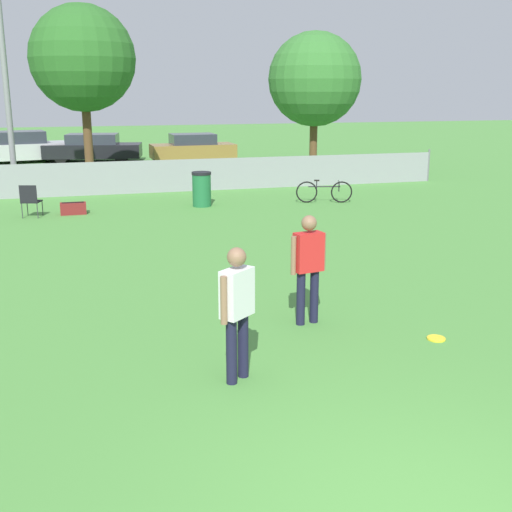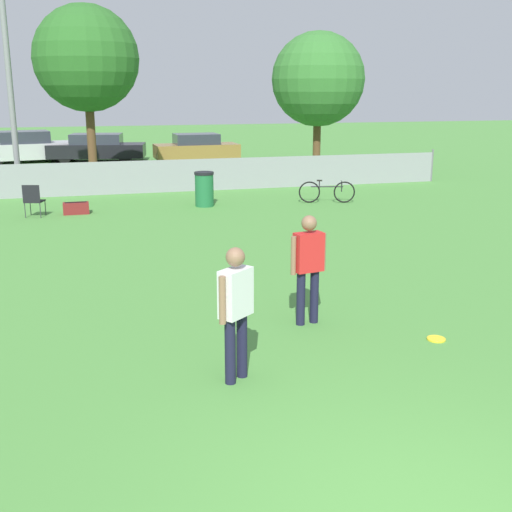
# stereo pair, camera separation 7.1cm
# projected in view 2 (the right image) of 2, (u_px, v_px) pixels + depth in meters

# --- Properties ---
(fence_backline) EXTENTS (21.02, 0.07, 1.21)m
(fence_backline) POSITION_uv_depth(u_px,v_px,m) (156.00, 176.00, 21.73)
(fence_backline) COLOR gray
(fence_backline) RESTS_ON ground_plane
(light_pole) EXTENTS (0.90, 0.36, 8.49)m
(light_pole) POSITION_uv_depth(u_px,v_px,m) (6.00, 40.00, 21.16)
(light_pole) COLOR gray
(light_pole) RESTS_ON ground_plane
(tree_near_pole) EXTENTS (3.77, 3.77, 6.37)m
(tree_near_pole) POSITION_uv_depth(u_px,v_px,m) (86.00, 59.00, 22.95)
(tree_near_pole) COLOR brown
(tree_near_pole) RESTS_ON ground_plane
(tree_far_right) EXTENTS (3.81, 3.81, 5.72)m
(tree_far_right) POSITION_uv_depth(u_px,v_px,m) (318.00, 79.00, 26.19)
(tree_far_right) COLOR brown
(tree_far_right) RESTS_ON ground_plane
(player_receiver_white) EXTENTS (0.47, 0.44, 1.66)m
(player_receiver_white) POSITION_uv_depth(u_px,v_px,m) (236.00, 304.00, 7.55)
(player_receiver_white) COLOR #191933
(player_receiver_white) RESTS_ON ground_plane
(player_defender_red) EXTENTS (0.57, 0.29, 1.66)m
(player_defender_red) POSITION_uv_depth(u_px,v_px,m) (308.00, 262.00, 9.42)
(player_defender_red) COLOR #191933
(player_defender_red) RESTS_ON ground_plane
(frisbee_disc) EXTENTS (0.26, 0.26, 0.03)m
(frisbee_disc) POSITION_uv_depth(u_px,v_px,m) (436.00, 339.00, 9.02)
(frisbee_disc) COLOR yellow
(frisbee_disc) RESTS_ON ground_plane
(folding_chair_sideline) EXTENTS (0.58, 0.58, 0.91)m
(folding_chair_sideline) POSITION_uv_depth(u_px,v_px,m) (33.00, 199.00, 17.54)
(folding_chair_sideline) COLOR #333338
(folding_chair_sideline) RESTS_ON ground_plane
(bicycle_sideline) EXTENTS (1.69, 0.59, 0.71)m
(bicycle_sideline) POSITION_uv_depth(u_px,v_px,m) (327.00, 192.00, 19.83)
(bicycle_sideline) COLOR black
(bicycle_sideline) RESTS_ON ground_plane
(trash_bin) EXTENTS (0.58, 0.58, 1.03)m
(trash_bin) POSITION_uv_depth(u_px,v_px,m) (204.00, 189.00, 19.21)
(trash_bin) COLOR #1E6638
(trash_bin) RESTS_ON ground_plane
(gear_bag_sideline) EXTENTS (0.71, 0.39, 0.34)m
(gear_bag_sideline) POSITION_uv_depth(u_px,v_px,m) (76.00, 208.00, 18.11)
(gear_bag_sideline) COLOR maroon
(gear_bag_sideline) RESTS_ON ground_plane
(parked_car_silver) EXTENTS (4.63, 2.59, 1.48)m
(parked_car_silver) POSITION_uv_depth(u_px,v_px,m) (25.00, 148.00, 30.79)
(parked_car_silver) COLOR black
(parked_car_silver) RESTS_ON ground_plane
(parked_car_dark) EXTENTS (4.81, 2.60, 1.33)m
(parked_car_dark) POSITION_uv_depth(u_px,v_px,m) (97.00, 148.00, 31.14)
(parked_car_dark) COLOR black
(parked_car_dark) RESTS_ON ground_plane
(parked_car_tan) EXTENTS (4.01, 1.82, 1.36)m
(parked_car_tan) POSITION_uv_depth(u_px,v_px,m) (196.00, 148.00, 30.74)
(parked_car_tan) COLOR black
(parked_car_tan) RESTS_ON ground_plane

